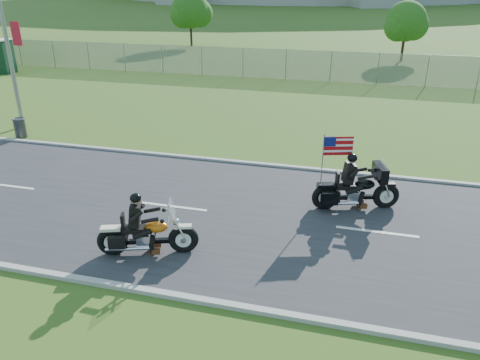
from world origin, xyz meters
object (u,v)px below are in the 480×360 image
(motorcycle_follow, at_px, (356,190))
(motorcycle_lead, at_px, (146,235))
(porta_toilet_a, at_px, (3,57))
(trash_can, at_px, (20,128))

(motorcycle_follow, bearing_deg, motorcycle_lead, -159.50)
(porta_toilet_a, xyz_separation_m, trash_can, (11.02, -12.39, -0.74))
(porta_toilet_a, relative_size, motorcycle_lead, 0.94)
(porta_toilet_a, xyz_separation_m, motorcycle_follow, (25.33, -15.65, -0.54))
(motorcycle_lead, bearing_deg, motorcycle_follow, 19.53)
(motorcycle_lead, xyz_separation_m, motorcycle_follow, (4.96, 3.92, 0.07))
(motorcycle_follow, xyz_separation_m, trash_can, (-14.32, 3.26, -0.19))
(trash_can, bearing_deg, motorcycle_follow, -12.83)
(porta_toilet_a, distance_m, motorcycle_lead, 28.26)
(motorcycle_lead, xyz_separation_m, trash_can, (-9.36, 7.18, -0.12))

